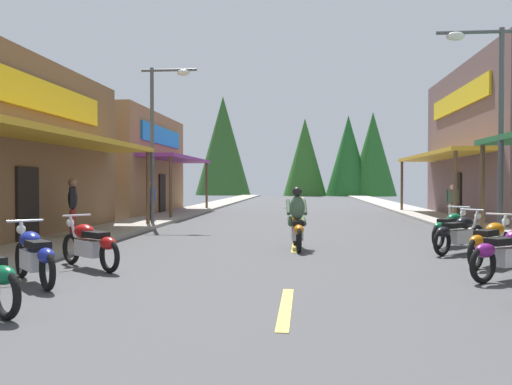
% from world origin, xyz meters
% --- Properties ---
extents(ground, '(10.29, 78.65, 0.10)m').
position_xyz_m(ground, '(0.00, 24.32, -0.05)').
color(ground, '#424244').
extents(sidewalk_left, '(2.14, 78.65, 0.12)m').
position_xyz_m(sidewalk_left, '(-6.21, 24.32, 0.06)').
color(sidewalk_left, gray).
rests_on(sidewalk_left, ground).
extents(sidewalk_right, '(2.14, 78.65, 0.12)m').
position_xyz_m(sidewalk_right, '(6.21, 24.32, 0.06)').
color(sidewalk_right, '#9E9991').
rests_on(sidewalk_right, ground).
extents(centerline_dashes, '(0.16, 56.26, 0.01)m').
position_xyz_m(centerline_dashes, '(0.00, 28.62, 0.01)').
color(centerline_dashes, '#E0C64C').
rests_on(centerline_dashes, ground).
extents(storefront_left_far, '(8.15, 10.02, 5.25)m').
position_xyz_m(storefront_left_far, '(-10.42, 27.26, 2.63)').
color(storefront_left_far, olive).
rests_on(storefront_left_far, ground).
extents(streetlamp_left, '(2.13, 0.30, 6.02)m').
position_xyz_m(streetlamp_left, '(-5.21, 19.69, 3.94)').
color(streetlamp_left, '#474C51').
rests_on(streetlamp_left, ground).
extents(streetlamp_right, '(2.13, 0.30, 5.86)m').
position_xyz_m(streetlamp_right, '(5.21, 14.92, 3.85)').
color(streetlamp_right, '#474C51').
rests_on(streetlamp_right, ground).
extents(motorcycle_parked_right_3, '(1.79, 1.35, 1.04)m').
position_xyz_m(motorcycle_parked_right_3, '(3.79, 9.49, 0.49)').
color(motorcycle_parked_right_3, black).
rests_on(motorcycle_parked_right_3, ground).
extents(motorcycle_parked_right_4, '(1.44, 1.71, 1.04)m').
position_xyz_m(motorcycle_parked_right_4, '(3.99, 11.04, 0.49)').
color(motorcycle_parked_right_4, black).
rests_on(motorcycle_parked_right_4, ground).
extents(motorcycle_parked_right_5, '(1.62, 1.54, 1.04)m').
position_xyz_m(motorcycle_parked_right_5, '(3.90, 12.87, 0.49)').
color(motorcycle_parked_right_5, black).
rests_on(motorcycle_parked_right_5, ground).
extents(motorcycle_parked_right_6, '(1.40, 1.75, 1.04)m').
position_xyz_m(motorcycle_parked_right_6, '(4.06, 14.29, 0.49)').
color(motorcycle_parked_right_6, black).
rests_on(motorcycle_parked_right_6, ground).
extents(motorcycle_parked_left_2, '(1.54, 1.63, 1.04)m').
position_xyz_m(motorcycle_parked_left_2, '(-4.21, 8.34, 0.49)').
color(motorcycle_parked_left_2, black).
rests_on(motorcycle_parked_left_2, ground).
extents(motorcycle_parked_left_3, '(1.73, 1.42, 1.04)m').
position_xyz_m(motorcycle_parked_left_3, '(-3.92, 9.94, 0.49)').
color(motorcycle_parked_left_3, black).
rests_on(motorcycle_parked_left_3, ground).
extents(rider_cruising_lead, '(0.61, 2.14, 1.57)m').
position_xyz_m(rider_cruising_lead, '(0.05, 13.30, 0.66)').
color(rider_cruising_lead, black).
rests_on(rider_cruising_lead, ground).
extents(pedestrian_by_shop, '(0.44, 0.44, 1.67)m').
position_xyz_m(pedestrian_by_shop, '(-6.11, 21.53, 0.96)').
color(pedestrian_by_shop, black).
rests_on(pedestrian_by_shop, ground).
extents(pedestrian_browsing, '(0.33, 0.56, 1.79)m').
position_xyz_m(pedestrian_browsing, '(-6.43, 14.69, 1.05)').
color(pedestrian_browsing, maroon).
rests_on(pedestrian_browsing, ground).
extents(pedestrian_waiting, '(0.44, 0.44, 1.59)m').
position_xyz_m(pedestrian_waiting, '(6.29, 22.43, 0.91)').
color(pedestrian_waiting, '#B2A599').
rests_on(pedestrian_waiting, ground).
extents(treeline_backdrop, '(24.98, 9.92, 12.74)m').
position_xyz_m(treeline_backdrop, '(-1.65, 65.92, 5.51)').
color(treeline_backdrop, '#2C5723').
rests_on(treeline_backdrop, ground).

